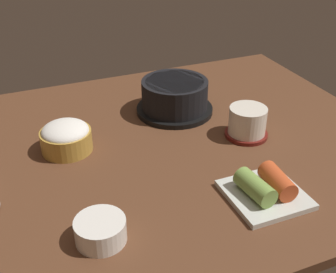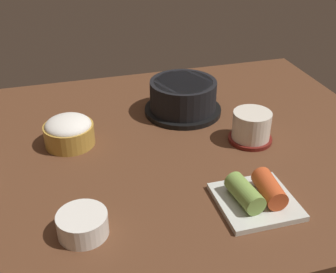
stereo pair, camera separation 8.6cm
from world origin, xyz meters
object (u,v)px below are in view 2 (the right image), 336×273
(tea_cup_with_saucer, at_px, (251,127))
(side_bowl_near, at_px, (83,224))
(rice_bowl, at_px, (69,131))
(stone_pot, at_px, (183,97))
(kimchi_plate, at_px, (256,196))

(tea_cup_with_saucer, height_order, side_bowl_near, tea_cup_with_saucer)
(rice_bowl, height_order, side_bowl_near, rice_bowl)
(stone_pot, height_order, tea_cup_with_saucer, stone_pot)
(rice_bowl, height_order, tea_cup_with_saucer, tea_cup_with_saucer)
(rice_bowl, distance_m, side_bowl_near, 0.27)
(kimchi_plate, distance_m, side_bowl_near, 0.28)
(side_bowl_near, bearing_deg, rice_bowl, 89.29)
(stone_pot, xyz_separation_m, rice_bowl, (-0.26, -0.07, -0.01))
(rice_bowl, bearing_deg, tea_cup_with_saucer, -13.86)
(tea_cup_with_saucer, bearing_deg, rice_bowl, 166.14)
(stone_pot, height_order, kimchi_plate, stone_pot)
(rice_bowl, relative_size, tea_cup_with_saucer, 1.12)
(stone_pot, height_order, rice_bowl, stone_pot)
(stone_pot, bearing_deg, rice_bowl, -164.92)
(stone_pot, relative_size, kimchi_plate, 1.40)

